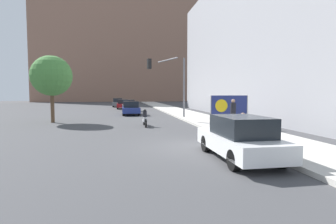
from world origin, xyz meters
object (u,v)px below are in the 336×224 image
(protest_banner, at_px, (229,110))
(car_on_road_distant, at_px, (123,104))
(parked_car_curbside, at_px, (240,138))
(car_on_road_nearest, at_px, (131,108))
(street_tree_near_curb, at_px, (52,76))
(motorcycle_on_road, at_px, (145,119))
(pedestrian_behind, at_px, (231,112))
(traffic_light_pole, at_px, (171,76))
(jogger_on_sidewalk, at_px, (233,113))
(seated_protester, at_px, (243,124))
(car_on_road_far_lane, at_px, (118,103))
(car_on_road_midblock, at_px, (129,105))

(protest_banner, bearing_deg, car_on_road_distant, 105.66)
(parked_car_curbside, bearing_deg, car_on_road_nearest, 98.66)
(protest_banner, height_order, street_tree_near_curb, street_tree_near_curb)
(motorcycle_on_road, bearing_deg, pedestrian_behind, -5.08)
(car_on_road_nearest, bearing_deg, traffic_light_pole, -59.47)
(jogger_on_sidewalk, bearing_deg, motorcycle_on_road, -43.16)
(car_on_road_nearest, xyz_separation_m, car_on_road_distant, (-0.83, 11.80, -0.02))
(traffic_light_pole, relative_size, street_tree_near_curb, 1.02)
(seated_protester, height_order, traffic_light_pole, traffic_light_pole)
(car_on_road_far_lane, bearing_deg, jogger_on_sidewalk, -76.87)
(jogger_on_sidewalk, relative_size, pedestrian_behind, 1.11)
(motorcycle_on_road, bearing_deg, car_on_road_far_lane, 94.61)
(seated_protester, distance_m, car_on_road_distant, 28.83)
(jogger_on_sidewalk, height_order, street_tree_near_curb, street_tree_near_curb)
(car_on_road_midblock, relative_size, street_tree_near_curb, 0.78)
(car_on_road_midblock, height_order, street_tree_near_curb, street_tree_near_curb)
(protest_banner, xyz_separation_m, car_on_road_far_lane, (-7.65, 30.57, -0.48))
(car_on_road_far_lane, bearing_deg, seated_protester, -78.93)
(jogger_on_sidewalk, distance_m, car_on_road_far_lane, 32.62)
(jogger_on_sidewalk, xyz_separation_m, car_on_road_nearest, (-5.74, 13.71, -0.35))
(car_on_road_distant, bearing_deg, seated_protester, -78.17)
(seated_protester, relative_size, car_on_road_midblock, 0.28)
(jogger_on_sidewalk, xyz_separation_m, traffic_light_pole, (-2.36, 7.98, 2.77))
(jogger_on_sidewalk, distance_m, pedestrian_behind, 3.00)
(motorcycle_on_road, xyz_separation_m, street_tree_near_curb, (-7.02, 3.68, 3.16))
(parked_car_curbside, xyz_separation_m, car_on_road_nearest, (-3.09, 20.27, -0.01))
(car_on_road_far_lane, bearing_deg, car_on_road_nearest, -84.73)
(protest_banner, distance_m, street_tree_near_curb, 13.91)
(car_on_road_nearest, xyz_separation_m, street_tree_near_curb, (-6.40, -6.67, 2.95))
(seated_protester, relative_size, jogger_on_sidewalk, 0.65)
(protest_banner, bearing_deg, car_on_road_far_lane, 104.05)
(car_on_road_far_lane, bearing_deg, car_on_road_distant, -82.37)
(car_on_road_far_lane, distance_m, street_tree_near_curb, 25.35)
(pedestrian_behind, bearing_deg, motorcycle_on_road, 60.82)
(street_tree_near_curb, bearing_deg, car_on_road_far_lane, 79.17)
(protest_banner, relative_size, street_tree_near_curb, 0.49)
(car_on_road_midblock, bearing_deg, protest_banner, -72.27)
(jogger_on_sidewalk, height_order, parked_car_curbside, jogger_on_sidewalk)
(jogger_on_sidewalk, bearing_deg, protest_banner, -111.44)
(parked_car_curbside, relative_size, motorcycle_on_road, 2.04)
(jogger_on_sidewalk, relative_size, car_on_road_far_lane, 0.41)
(traffic_light_pole, height_order, parked_car_curbside, traffic_light_pole)
(car_on_road_midblock, distance_m, car_on_road_far_lane, 11.77)
(car_on_road_midblock, relative_size, car_on_road_far_lane, 0.94)
(car_on_road_nearest, bearing_deg, protest_banner, -64.43)
(motorcycle_on_road, bearing_deg, car_on_road_nearest, 93.46)
(motorcycle_on_road, bearing_deg, street_tree_near_curb, 152.34)
(car_on_road_nearest, relative_size, car_on_road_far_lane, 0.99)
(car_on_road_midblock, relative_size, motorcycle_on_road, 1.99)
(pedestrian_behind, xyz_separation_m, motorcycle_on_road, (-6.17, 0.55, -0.46))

